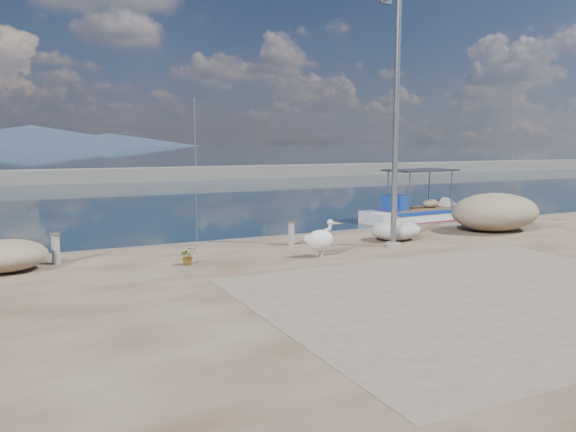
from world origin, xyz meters
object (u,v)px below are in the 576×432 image
Objects in this scene: boat_right at (418,216)px; lamp_post at (395,129)px; bollard_near at (291,232)px; pelican at (320,239)px.

lamp_post is (-6.29, -6.65, 3.59)m from boat_right.
lamp_post reaches higher than bollard_near.
boat_right is at bearing 46.59° from lamp_post.
pelican is at bearing -92.24° from bollard_near.
bollard_near is at bearing 151.49° from lamp_post.
lamp_post reaches higher than boat_right.
pelican is at bearing -145.48° from boat_right.
boat_right is 10.31m from bollard_near.
pelican is 1.84m from bollard_near.
lamp_post is at bearing -137.49° from boat_right.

